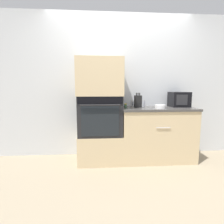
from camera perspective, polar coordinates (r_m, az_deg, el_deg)
ground_plane at (r=2.83m, az=3.83°, el=-17.54°), size 12.00×12.00×0.00m
wall_back at (r=3.18m, az=2.46°, el=8.49°), size 8.00×0.05×2.50m
oven_cabinet_base at (r=2.99m, az=-3.80°, el=-11.32°), size 0.71×0.60×0.46m
wall_oven at (r=2.86m, az=-3.89°, el=-0.97°), size 0.68×0.64×0.63m
oven_cabinet_upper at (r=2.84m, az=-4.00°, el=11.12°), size 0.71×0.60×0.57m
counter_unit at (r=3.08m, az=14.27°, el=-6.79°), size 1.22×0.63×0.89m
microwave at (r=3.25m, az=21.04°, el=3.87°), size 0.30×0.30×0.25m
knife_block at (r=2.97m, az=8.46°, el=3.48°), size 0.11×0.11×0.24m
bowl at (r=2.88m, az=15.46°, el=1.73°), size 0.17×0.17×0.06m
condiment_jar_near at (r=2.91m, az=4.42°, el=2.10°), size 0.04×0.04×0.07m
condiment_jar_mid at (r=3.16m, az=10.26°, el=2.85°), size 0.06×0.06×0.11m
condiment_jar_far at (r=3.07m, az=6.53°, el=2.73°), size 0.04×0.04×0.11m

